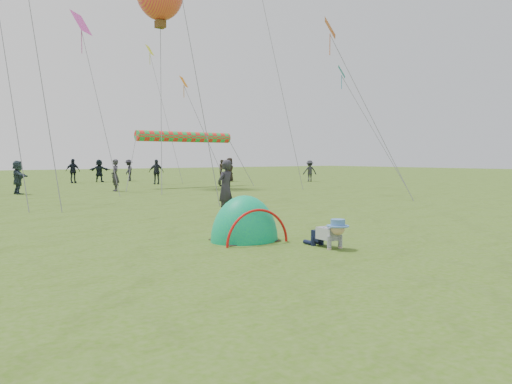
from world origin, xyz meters
TOP-DOWN VIEW (x-y plane):
  - ground at (0.00, 0.00)m, footprint 140.00×140.00m
  - crawling_toddler at (-1.04, -0.27)m, footprint 0.61×0.84m
  - popup_tent at (-1.91, 1.49)m, footprint 1.67×1.43m
  - standing_adult at (0.15, 5.38)m, footprint 0.75×0.61m
  - crowd_person_1 at (19.04, 34.68)m, footprint 0.96×0.98m
  - crowd_person_2 at (2.62, 28.92)m, footprint 1.05×0.51m
  - crowd_person_3 at (17.64, 20.35)m, footprint 1.19×1.03m
  - crowd_person_5 at (4.63, 29.19)m, footprint 1.54×1.34m
  - crowd_person_6 at (1.77, 18.65)m, footprint 0.47×0.66m
  - crowd_person_10 at (12.96, 24.27)m, footprint 0.85×1.03m
  - crowd_person_11 at (-2.88, 19.51)m, footprint 0.65×1.60m
  - crowd_person_14 at (6.68, 23.88)m, footprint 1.05×0.91m
  - crowd_person_15 at (6.95, 29.24)m, footprint 1.15×1.23m
  - rainbow_tube_kite at (6.76, 19.93)m, footprint 6.36×0.64m
  - diamond_kite_0 at (9.54, 10.30)m, footprint 1.10×1.10m
  - diamond_kite_5 at (0.58, 19.99)m, footprint 1.37×1.37m
  - diamond_kite_7 at (6.87, 20.21)m, footprint 0.81×0.81m
  - diamond_kite_8 at (8.38, 28.25)m, footprint 0.91×0.91m
  - diamond_kite_10 at (14.23, 13.95)m, footprint 0.88×0.88m

SIDE VIEW (x-z plane):
  - ground at x=0.00m, z-range 0.00..0.00m
  - popup_tent at x=-1.91m, z-range -1.01..1.01m
  - crawling_toddler at x=-1.04m, z-range 0.00..0.62m
  - crowd_person_1 at x=19.04m, z-range 0.00..1.60m
  - crowd_person_3 at x=17.64m, z-range 0.00..1.60m
  - crowd_person_15 at x=6.95m, z-range 0.00..1.66m
  - crowd_person_5 at x=4.63m, z-range 0.00..1.68m
  - crowd_person_11 at x=-2.88m, z-range 0.00..1.68m
  - crowd_person_14 at x=6.68m, z-range 0.00..1.69m
  - crowd_person_2 at x=2.62m, z-range 0.00..1.73m
  - crowd_person_6 at x=1.77m, z-range 0.00..1.73m
  - standing_adult at x=0.15m, z-range 0.00..1.76m
  - crowd_person_10 at x=12.96m, z-range 0.00..1.80m
  - rainbow_tube_kite at x=6.76m, z-range 2.77..3.41m
  - diamond_kite_7 at x=6.87m, z-range 6.16..6.82m
  - diamond_kite_10 at x=14.23m, z-range 6.64..7.36m
  - diamond_kite_0 at x=9.54m, z-range 7.69..8.59m
  - diamond_kite_5 at x=0.58m, z-range 8.46..9.57m
  - diamond_kite_8 at x=8.38m, z-range 9.59..10.33m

